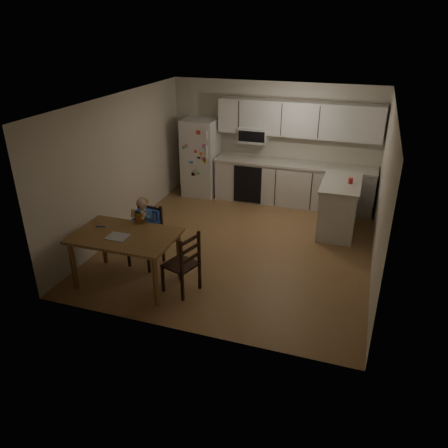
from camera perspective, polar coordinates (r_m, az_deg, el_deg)
The scene contains 10 objects.
room at distance 7.72m, azimuth 3.18°, elevation 7.11°, with size 4.52×5.01×2.51m.
refrigerator at distance 9.82m, azimuth -3.04°, elevation 8.67°, with size 0.72×0.70×1.70m, color silver.
kitchen_run at distance 9.38m, azimuth 9.04°, elevation 7.75°, with size 3.37×0.62×2.15m.
kitchen_island at distance 8.38m, azimuth 14.77°, elevation 2.25°, with size 0.69×1.32×0.98m.
red_cup at distance 8.14m, azimuth 16.22°, elevation 5.46°, with size 0.08×0.08×0.10m, color red.
dining_table at distance 6.55m, azimuth -12.76°, elevation -2.20°, with size 1.50×0.97×0.81m.
napkin at distance 6.45m, azimuth -13.75°, elevation -1.64°, with size 0.30×0.26×0.01m, color #A4A4A8.
toddler_spoon at distance 6.83m, azimuth -15.91°, elevation -0.31°, with size 0.02×0.02×0.12m, color blue.
chair_booster at distance 7.02m, azimuth -10.20°, elevation 0.01°, with size 0.50×0.50×1.16m.
chair_side at distance 6.25m, azimuth -5.05°, elevation -4.75°, with size 0.53×0.53×0.95m.
Camera 1 is at (1.92, -6.60, 3.65)m, focal length 35.00 mm.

